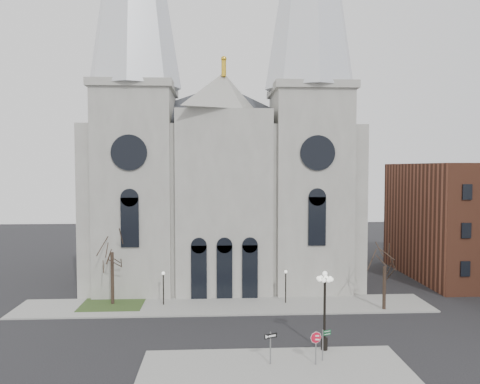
{
  "coord_description": "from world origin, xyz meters",
  "views": [
    {
      "loc": [
        -0.96,
        -33.78,
        13.51
      ],
      "look_at": [
        1.29,
        8.0,
        11.31
      ],
      "focal_mm": 35.0,
      "sensor_mm": 36.0,
      "label": 1
    }
  ],
  "objects": [
    {
      "name": "ground",
      "position": [
        0.0,
        0.0,
        0.0
      ],
      "size": [
        160.0,
        160.0,
        0.0
      ],
      "primitive_type": "plane",
      "color": "black",
      "rests_on": "ground"
    },
    {
      "name": "sidewalk_near",
      "position": [
        3.0,
        -5.0,
        0.07
      ],
      "size": [
        18.0,
        10.0,
        0.14
      ],
      "primitive_type": "cube",
      "color": "gray",
      "rests_on": "ground"
    },
    {
      "name": "sidewalk_far",
      "position": [
        0.0,
        11.0,
        0.07
      ],
      "size": [
        40.0,
        6.0,
        0.14
      ],
      "primitive_type": "cube",
      "color": "gray",
      "rests_on": "ground"
    },
    {
      "name": "grass_patch",
      "position": [
        -11.0,
        12.0,
        0.09
      ],
      "size": [
        6.0,
        5.0,
        0.18
      ],
      "primitive_type": "cube",
      "color": "#293E1A",
      "rests_on": "ground"
    },
    {
      "name": "cathedral",
      "position": [
        0.0,
        22.86,
        18.48
      ],
      "size": [
        33.0,
        26.66,
        54.0
      ],
      "color": "gray",
      "rests_on": "ground"
    },
    {
      "name": "bg_building_brick",
      "position": [
        30.0,
        22.0,
        7.0
      ],
      "size": [
        14.0,
        18.0,
        14.0
      ],
      "primitive_type": "cube",
      "color": "brown",
      "rests_on": "ground"
    },
    {
      "name": "tree_left",
      "position": [
        -11.0,
        12.0,
        5.58
      ],
      "size": [
        3.2,
        3.2,
        7.5
      ],
      "color": "black",
      "rests_on": "ground"
    },
    {
      "name": "tree_right",
      "position": [
        15.0,
        9.0,
        4.47
      ],
      "size": [
        3.2,
        3.2,
        6.0
      ],
      "color": "black",
      "rests_on": "ground"
    },
    {
      "name": "ped_lamp_left",
      "position": [
        -6.0,
        11.5,
        2.33
      ],
      "size": [
        0.32,
        0.32,
        3.26
      ],
      "color": "black",
      "rests_on": "sidewalk_far"
    },
    {
      "name": "ped_lamp_right",
      "position": [
        6.0,
        11.5,
        2.33
      ],
      "size": [
        0.32,
        0.32,
        3.26
      ],
      "color": "black",
      "rests_on": "sidewalk_far"
    },
    {
      "name": "stop_sign",
      "position": [
        5.84,
        -3.05,
        1.79
      ],
      "size": [
        0.82,
        0.15,
        2.29
      ],
      "rotation": [
        0.0,
        0.0,
        -0.14
      ],
      "color": "slate",
      "rests_on": "sidewalk_near"
    },
    {
      "name": "globe_lamp",
      "position": [
        7.03,
        -0.5,
        3.8
      ],
      "size": [
        1.63,
        1.63,
        5.83
      ],
      "rotation": [
        0.0,
        0.0,
        0.38
      ],
      "color": "black",
      "rests_on": "sidewalk_near"
    },
    {
      "name": "one_way_sign",
      "position": [
        2.78,
        -2.77,
        1.63
      ],
      "size": [
        0.91,
        0.42,
        2.21
      ],
      "rotation": [
        0.0,
        0.0,
        0.4
      ],
      "color": "slate",
      "rests_on": "sidewalk_near"
    },
    {
      "name": "street_name_sign",
      "position": [
        6.53,
        -2.39,
        1.43
      ],
      "size": [
        0.65,
        0.3,
        2.17
      ],
      "rotation": [
        0.0,
        0.0,
        0.38
      ],
      "color": "slate",
      "rests_on": "sidewalk_near"
    }
  ]
}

